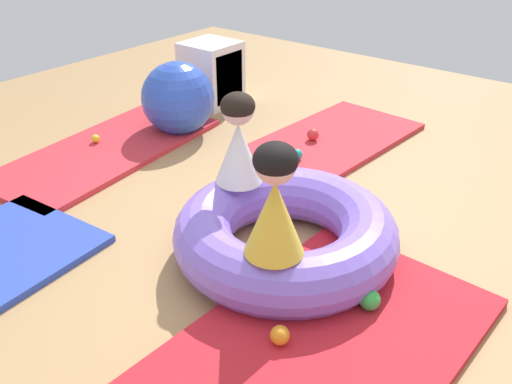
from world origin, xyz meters
The scene contains 14 objects.
ground_plane centered at (0.00, 0.00, 0.00)m, with size 8.00×8.00×0.00m, color tan.
gym_mat_near_right centered at (-0.41, -0.57, 0.02)m, with size 1.86×1.03×0.04m, color red.
gym_mat_center_rear centered at (1.64, 0.56, 0.02)m, with size 1.45×0.81×0.04m, color red.
gym_mat_near_left centered at (0.40, 1.79, 0.02)m, with size 1.81×0.80×0.04m, color red.
inflatable_cushion centered at (0.15, -0.05, 0.16)m, with size 1.19×1.19×0.31m, color #8466E0.
child_in_white centered at (0.23, 0.33, 0.57)m, with size 0.37×0.37×0.52m.
child_in_yellow centered at (-0.20, -0.23, 0.58)m, with size 0.39×0.39×0.54m.
play_ball_yellow centered at (0.41, 1.93, 0.07)m, with size 0.06×0.06×0.06m, color yellow.
play_ball_green centered at (0.02, -0.63, 0.09)m, with size 0.10×0.10×0.10m, color green.
play_ball_orange centered at (-0.42, -0.43, 0.08)m, with size 0.09×0.09×0.09m, color orange.
play_ball_teal centered at (1.13, 0.55, 0.08)m, with size 0.08×0.08×0.08m, color teal.
play_ball_red centered at (1.48, 0.65, 0.09)m, with size 0.09×0.09×0.09m, color red.
exercise_ball_large centered at (1.02, 1.63, 0.29)m, with size 0.58×0.58×0.58m, color blue.
storage_cube centered at (1.69, 1.87, 0.28)m, with size 0.44×0.44×0.56m.
Camera 1 is at (-1.86, -1.45, 1.78)m, focal length 38.76 mm.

